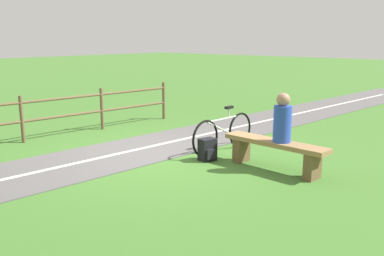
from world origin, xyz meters
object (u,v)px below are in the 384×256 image
bench (275,149)px  backpack (208,150)px  bicycle (223,133)px  person_seated (282,120)px

bench → backpack: bench is taller
bench → bicycle: 1.44m
person_seated → backpack: (1.35, 0.31, -0.69)m
backpack → person_seated: bearing=-166.9°
bicycle → backpack: (-0.16, 0.70, -0.18)m
person_seated → bicycle: size_ratio=0.46×
backpack → bench: bearing=-165.4°
bench → person_seated: (-0.12, 0.01, 0.54)m
person_seated → backpack: person_seated is taller
person_seated → bicycle: (1.51, -0.39, -0.52)m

